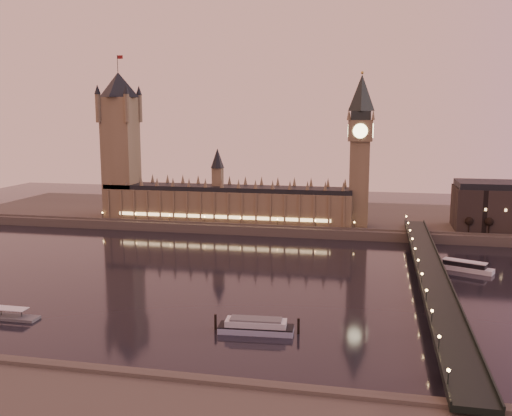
{
  "coord_description": "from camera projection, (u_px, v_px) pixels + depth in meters",
  "views": [
    {
      "loc": [
        65.44,
        -270.7,
        80.99
      ],
      "look_at": [
        0.41,
        35.0,
        30.2
      ],
      "focal_mm": 40.0,
      "sensor_mm": 36.0,
      "label": 1
    }
  ],
  "objects": [
    {
      "name": "ground",
      "position": [
        241.0,
        278.0,
        287.78
      ],
      "size": [
        700.0,
        700.0,
        0.0
      ],
      "primitive_type": "plane",
      "color": "black",
      "rests_on": "ground"
    },
    {
      "name": "far_embankment",
      "position": [
        328.0,
        218.0,
        440.44
      ],
      "size": [
        560.0,
        130.0,
        6.0
      ],
      "primitive_type": "cube",
      "color": "#423D35",
      "rests_on": "ground"
    },
    {
      "name": "cruise_boat_b",
      "position": [
        465.0,
        266.0,
        300.52
      ],
      "size": [
        29.6,
        18.24,
        5.37
      ],
      "rotation": [
        0.0,
        0.0,
        -0.41
      ],
      "color": "silver",
      "rests_on": "ground"
    },
    {
      "name": "bare_tree_1",
      "position": [
        492.0,
        222.0,
        362.31
      ],
      "size": [
        5.33,
        5.33,
        10.84
      ],
      "color": "black",
      "rests_on": "ground"
    },
    {
      "name": "moored_barge",
      "position": [
        256.0,
        326.0,
        214.66
      ],
      "size": [
        32.63,
        9.94,
        6.0
      ],
      "rotation": [
        0.0,
        0.0,
        0.07
      ],
      "color": "#9BA7C6",
      "rests_on": "ground"
    },
    {
      "name": "bare_tree_0",
      "position": [
        466.0,
        221.0,
        365.53
      ],
      "size": [
        5.33,
        5.33,
        10.84
      ],
      "color": "black",
      "rests_on": "ground"
    },
    {
      "name": "westminster_bridge",
      "position": [
        430.0,
        278.0,
        268.08
      ],
      "size": [
        13.2,
        260.0,
        15.3
      ],
      "color": "black",
      "rests_on": "ground"
    },
    {
      "name": "victoria_tower",
      "position": [
        120.0,
        136.0,
        418.69
      ],
      "size": [
        31.68,
        31.68,
        118.0
      ],
      "color": "brown",
      "rests_on": "ground"
    },
    {
      "name": "palace_of_westminster",
      "position": [
        226.0,
        199.0,
        409.35
      ],
      "size": [
        180.0,
        26.62,
        52.0
      ],
      "color": "brown",
      "rests_on": "ground"
    },
    {
      "name": "big_ben",
      "position": [
        360.0,
        141.0,
        383.24
      ],
      "size": [
        17.68,
        17.68,
        104.0
      ],
      "color": "brown",
      "rests_on": "ground"
    }
  ]
}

